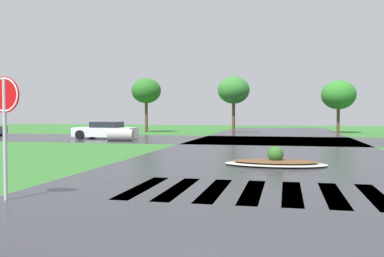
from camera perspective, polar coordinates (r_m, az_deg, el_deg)
name	(u,v)px	position (r m, az deg, el deg)	size (l,w,h in m)	color
asphalt_roadway	(263,168)	(14.64, 9.35, -5.17)	(10.85, 80.00, 0.01)	#2B2B30
asphalt_cross_road	(275,140)	(29.38, 10.89, -1.56)	(90.00, 9.77, 0.01)	#2B2B30
crosswalk_stripes	(253,191)	(10.27, 8.03, -8.27)	(5.85, 3.26, 0.01)	white
stop_sign	(4,108)	(9.83, -23.61, 2.45)	(0.76, 0.12, 2.61)	#B2B5BA
median_island	(275,162)	(15.38, 11.00, -4.36)	(3.56, 1.82, 0.68)	#9E9B93
car_blue_compact	(106,131)	(31.22, -11.36, -0.29)	(4.40, 2.17, 1.22)	silver
drainage_pipe_stack	(121,135)	(28.66, -9.45, -0.87)	(1.75, 0.98, 0.77)	#9E9B93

